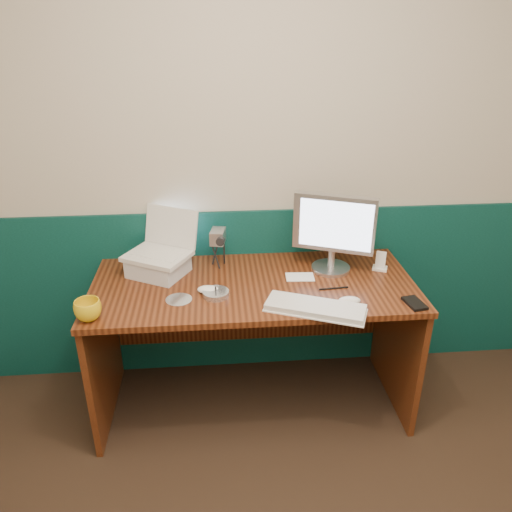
{
  "coord_description": "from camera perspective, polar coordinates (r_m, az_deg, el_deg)",
  "views": [
    {
      "loc": [
        -0.33,
        -0.79,
        1.92
      ],
      "look_at": [
        -0.15,
        1.23,
        0.97
      ],
      "focal_mm": 35.0,
      "sensor_mm": 36.0,
      "label": 1
    }
  ],
  "objects": [
    {
      "name": "laptop_riser",
      "position": [
        2.59,
        -11.1,
        -1.12
      ],
      "size": [
        0.34,
        0.32,
        0.09
      ],
      "primitive_type": "cube",
      "rotation": [
        0.0,
        0.0,
        -0.5
      ],
      "color": "silver",
      "rests_on": "desk"
    },
    {
      "name": "dock",
      "position": [
        2.69,
        13.96,
        -1.37
      ],
      "size": [
        0.09,
        0.08,
        0.01
      ],
      "primitive_type": "cube",
      "rotation": [
        0.0,
        0.0,
        -0.4
      ],
      "color": "white",
      "rests_on": "desk"
    },
    {
      "name": "keyboard",
      "position": [
        2.26,
        6.79,
        -5.96
      ],
      "size": [
        0.46,
        0.3,
        0.03
      ],
      "primitive_type": "cube",
      "rotation": [
        0.0,
        0.0,
        -0.39
      ],
      "color": "silver",
      "rests_on": "desk"
    },
    {
      "name": "mouse_right",
      "position": [
        2.33,
        10.62,
        -5.03
      ],
      "size": [
        0.1,
        0.06,
        0.03
      ],
      "primitive_type": "ellipsoid",
      "rotation": [
        0.0,
        0.0,
        -0.02
      ],
      "color": "white",
      "rests_on": "desk"
    },
    {
      "name": "monitor",
      "position": [
        2.55,
        8.81,
        2.59
      ],
      "size": [
        0.42,
        0.27,
        0.41
      ],
      "primitive_type": null,
      "rotation": [
        0.0,
        0.0,
        -0.39
      ],
      "color": "#B5B4B9",
      "rests_on": "desk"
    },
    {
      "name": "laptop",
      "position": [
        2.52,
        -11.42,
        2.38
      ],
      "size": [
        0.38,
        0.35,
        0.25
      ],
      "primitive_type": null,
      "rotation": [
        0.0,
        0.0,
        -0.5
      ],
      "color": "silver",
      "rests_on": "laptop_riser"
    },
    {
      "name": "desk",
      "position": [
        2.67,
        -0.28,
        -10.23
      ],
      "size": [
        1.6,
        0.7,
        0.75
      ],
      "primitive_type": "cube",
      "color": "#37160A",
      "rests_on": "ground"
    },
    {
      "name": "pen",
      "position": [
        2.45,
        8.87,
        -3.66
      ],
      "size": [
        0.15,
        0.02,
        0.01
      ],
      "primitive_type": "cylinder",
      "rotation": [
        0.0,
        1.57,
        0.08
      ],
      "color": "black",
      "rests_on": "desk"
    },
    {
      "name": "mouse_left",
      "position": [
        2.39,
        -5.45,
        -3.85
      ],
      "size": [
        0.12,
        0.08,
        0.04
      ],
      "primitive_type": "ellipsoid",
      "rotation": [
        0.0,
        0.0,
        -0.18
      ],
      "color": "white",
      "rests_on": "desk"
    },
    {
      "name": "back_wall",
      "position": [
        2.65,
        2.39,
        10.43
      ],
      "size": [
        3.5,
        0.04,
        2.5
      ],
      "primitive_type": "cube",
      "color": "#B8AE9C",
      "rests_on": "ground"
    },
    {
      "name": "papers",
      "position": [
        2.54,
        5.04,
        -2.4
      ],
      "size": [
        0.15,
        0.1,
        0.0
      ],
      "primitive_type": "cube",
      "rotation": [
        0.0,
        0.0,
        -0.06
      ],
      "color": "silver",
      "rests_on": "desk"
    },
    {
      "name": "pda",
      "position": [
        2.4,
        17.67,
        -5.16
      ],
      "size": [
        0.09,
        0.13,
        0.01
      ],
      "primitive_type": "cube",
      "rotation": [
        0.0,
        0.0,
        0.18
      ],
      "color": "black",
      "rests_on": "desk"
    },
    {
      "name": "camcorder",
      "position": [
        2.61,
        -4.34,
        1.05
      ],
      "size": [
        0.12,
        0.16,
        0.22
      ],
      "primitive_type": null,
      "rotation": [
        0.0,
        0.0,
        -0.19
      ],
      "color": "#B0B0B5",
      "rests_on": "desk"
    },
    {
      "name": "music_player",
      "position": [
        2.66,
        14.07,
        -0.39
      ],
      "size": [
        0.06,
        0.04,
        0.09
      ],
      "primitive_type": "cube",
      "rotation": [
        -0.17,
        0.0,
        -0.4
      ],
      "color": "white",
      "rests_on": "dock"
    },
    {
      "name": "cd_spindle",
      "position": [
        2.37,
        -4.62,
        -4.3
      ],
      "size": [
        0.13,
        0.13,
        0.03
      ],
      "primitive_type": "cylinder",
      "color": "silver",
      "rests_on": "desk"
    },
    {
      "name": "mug",
      "position": [
        2.29,
        -18.66,
        -5.87
      ],
      "size": [
        0.14,
        0.14,
        0.09
      ],
      "primitive_type": "imported",
      "rotation": [
        0.0,
        0.0,
        0.2
      ],
      "color": "gold",
      "rests_on": "desk"
    },
    {
      "name": "wainscot",
      "position": [
        2.92,
        2.16,
        -4.01
      ],
      "size": [
        3.48,
        0.02,
        1.0
      ],
      "primitive_type": "cube",
      "color": "#072E2C",
      "rests_on": "ground"
    },
    {
      "name": "cd_loose_a",
      "position": [
        2.36,
        -8.81,
        -4.92
      ],
      "size": [
        0.12,
        0.12,
        0.0
      ],
      "primitive_type": "cylinder",
      "color": "silver",
      "rests_on": "desk"
    }
  ]
}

